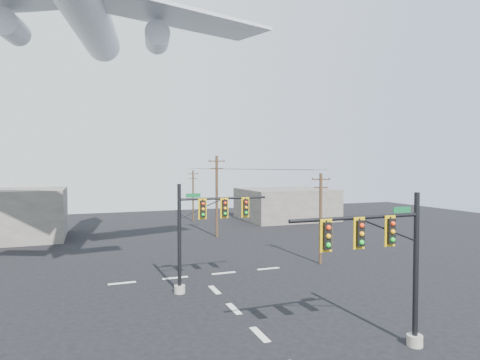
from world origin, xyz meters
name	(u,v)px	position (x,y,z in m)	size (l,w,h in m)	color
ground	(260,335)	(0.00, 0.00, 0.00)	(120.00, 120.00, 0.00)	black
lane_markings	(227,302)	(0.00, 5.33, 0.01)	(14.00, 21.20, 0.01)	silver
signal_mast_near	(388,263)	(4.80, -3.93, 4.23)	(7.26, 0.82, 7.49)	gray
signal_mast_far	(202,231)	(-0.87, 8.10, 4.24)	(6.77, 0.83, 7.53)	gray
utility_pole_a	(321,217)	(11.06, 11.91, 4.24)	(1.54, 0.72, 8.11)	#422E1C
utility_pole_b	(217,194)	(6.48, 28.26, 5.24)	(1.92, 0.90, 10.02)	#422E1C
utility_pole_c	(193,195)	(7.20, 43.21, 4.22)	(1.61, 0.60, 8.07)	#422E1C
power_lines	(230,169)	(7.86, 27.42, 8.39)	(6.24, 31.31, 0.05)	black
airliner	(87,13)	(-8.19, 13.99, 20.30)	(28.63, 30.35, 8.15)	silver
building_right	(286,204)	(22.00, 40.00, 2.50)	(14.00, 12.00, 5.00)	slate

